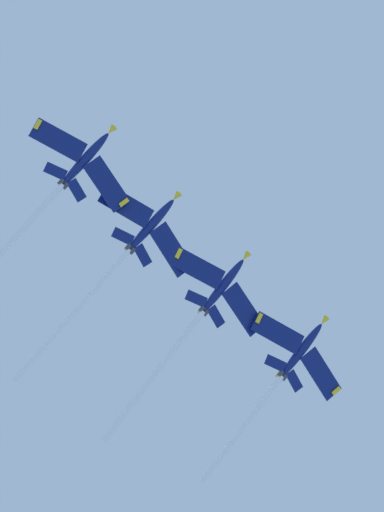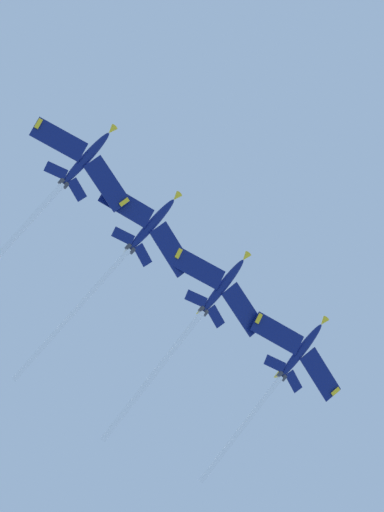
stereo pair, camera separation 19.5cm
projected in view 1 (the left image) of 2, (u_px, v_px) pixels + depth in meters
jet_far_left at (284, 373)px, 179.04m from camera, size 24.91×25.21×18.43m
jet_inner_left at (198, 318)px, 175.96m from camera, size 27.70×27.57×21.88m
jet_centre at (129, 251)px, 173.79m from camera, size 28.02×28.75×22.51m
jet_inner_right at (60, 188)px, 170.06m from camera, size 27.18×27.09×19.93m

